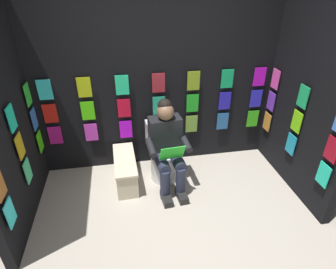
% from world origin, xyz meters
% --- Properties ---
extents(ground_plane, '(30.00, 30.00, 0.00)m').
position_xyz_m(ground_plane, '(0.00, 0.00, 0.00)').
color(ground_plane, '#B2A899').
extents(display_wall_back, '(3.34, 0.14, 2.46)m').
position_xyz_m(display_wall_back, '(0.00, -1.65, 1.22)').
color(display_wall_back, black).
rests_on(display_wall_back, ground).
extents(display_wall_left, '(0.14, 1.60, 2.46)m').
position_xyz_m(display_wall_left, '(-1.67, -0.80, 1.22)').
color(display_wall_left, black).
rests_on(display_wall_left, ground).
extents(display_wall_right, '(0.14, 1.60, 2.46)m').
position_xyz_m(display_wall_right, '(1.67, -0.80, 1.22)').
color(display_wall_right, black).
rests_on(display_wall_right, ground).
extents(toilet, '(0.42, 0.57, 0.77)m').
position_xyz_m(toilet, '(-0.00, -1.24, 0.33)').
color(toilet, white).
rests_on(toilet, ground).
extents(person_reading, '(0.55, 0.71, 1.19)m').
position_xyz_m(person_reading, '(-0.02, -1.01, 0.60)').
color(person_reading, black).
rests_on(person_reading, ground).
extents(comic_longbox_near, '(0.30, 0.80, 0.37)m').
position_xyz_m(comic_longbox_near, '(0.53, -1.18, 0.19)').
color(comic_longbox_near, beige).
rests_on(comic_longbox_near, ground).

